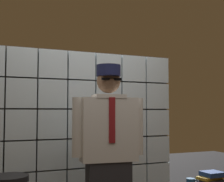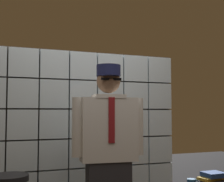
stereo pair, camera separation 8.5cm
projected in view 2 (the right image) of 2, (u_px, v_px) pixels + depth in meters
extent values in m
cube|color=silver|center=(110.00, 180.00, 3.61)|extent=(0.31, 0.08, 0.31)
cube|color=silver|center=(135.00, 178.00, 3.72)|extent=(0.31, 0.08, 0.31)
cube|color=silver|center=(160.00, 176.00, 3.84)|extent=(0.31, 0.08, 0.31)
cube|color=silver|center=(22.00, 156.00, 3.28)|extent=(0.31, 0.08, 0.31)
cube|color=silver|center=(53.00, 154.00, 3.39)|extent=(0.31, 0.08, 0.31)
cube|color=silver|center=(82.00, 153.00, 3.51)|extent=(0.31, 0.08, 0.31)
cube|color=silver|center=(110.00, 152.00, 3.63)|extent=(0.31, 0.08, 0.31)
cube|color=silver|center=(135.00, 150.00, 3.75)|extent=(0.31, 0.08, 0.31)
cube|color=silver|center=(159.00, 149.00, 3.86)|extent=(0.31, 0.08, 0.31)
cube|color=silver|center=(22.00, 124.00, 3.30)|extent=(0.31, 0.08, 0.31)
cube|color=silver|center=(53.00, 124.00, 3.42)|extent=(0.31, 0.08, 0.31)
cube|color=silver|center=(83.00, 124.00, 3.53)|extent=(0.31, 0.08, 0.31)
cube|color=silver|center=(110.00, 123.00, 3.65)|extent=(0.31, 0.08, 0.31)
cube|color=silver|center=(135.00, 123.00, 3.77)|extent=(0.31, 0.08, 0.31)
cube|color=silver|center=(159.00, 123.00, 3.89)|extent=(0.31, 0.08, 0.31)
cube|color=silver|center=(23.00, 93.00, 3.32)|extent=(0.31, 0.08, 0.31)
cube|color=silver|center=(54.00, 94.00, 3.44)|extent=(0.31, 0.08, 0.31)
cube|color=silver|center=(83.00, 95.00, 3.56)|extent=(0.31, 0.08, 0.31)
cube|color=silver|center=(110.00, 95.00, 3.67)|extent=(0.31, 0.08, 0.31)
cube|color=silver|center=(135.00, 96.00, 3.79)|extent=(0.31, 0.08, 0.31)
cube|color=silver|center=(159.00, 96.00, 3.91)|extent=(0.31, 0.08, 0.31)
cube|color=silver|center=(24.00, 63.00, 3.34)|extent=(0.31, 0.08, 0.31)
cube|color=silver|center=(54.00, 65.00, 3.46)|extent=(0.31, 0.08, 0.31)
cube|color=silver|center=(83.00, 66.00, 3.58)|extent=(0.31, 0.08, 0.31)
cube|color=silver|center=(110.00, 68.00, 3.69)|extent=(0.31, 0.08, 0.31)
cube|color=silver|center=(135.00, 69.00, 3.81)|extent=(0.31, 0.08, 0.31)
cube|color=silver|center=(159.00, 70.00, 3.93)|extent=(0.31, 0.08, 0.31)
cube|color=#38332D|center=(81.00, 138.00, 3.57)|extent=(2.32, 0.02, 1.99)
cube|color=silver|center=(108.00, 129.00, 2.90)|extent=(0.54, 0.28, 0.58)
cube|color=maroon|center=(112.00, 120.00, 2.79)|extent=(0.06, 0.02, 0.41)
cube|color=silver|center=(108.00, 97.00, 2.92)|extent=(0.31, 0.26, 0.04)
sphere|color=#846047|center=(109.00, 81.00, 2.93)|extent=(0.22, 0.22, 0.22)
ellipsoid|color=black|center=(110.00, 85.00, 2.88)|extent=(0.15, 0.09, 0.10)
cube|color=black|center=(111.00, 79.00, 2.83)|extent=(0.19, 0.03, 0.02)
cylinder|color=#191E47|center=(111.00, 75.00, 2.85)|extent=(0.18, 0.18, 0.01)
cylinder|color=#191E47|center=(109.00, 71.00, 2.93)|extent=(0.23, 0.23, 0.11)
cylinder|color=silver|center=(138.00, 126.00, 2.97)|extent=(0.11, 0.11, 0.54)
cylinder|color=silver|center=(78.00, 127.00, 2.83)|extent=(0.11, 0.11, 0.54)
cylinder|color=black|center=(9.00, 178.00, 2.68)|extent=(0.34, 0.34, 0.05)
cube|color=black|center=(214.00, 182.00, 2.94)|extent=(0.19, 0.19, 0.04)
cube|color=olive|center=(211.00, 178.00, 2.96)|extent=(0.26, 0.18, 0.03)
cube|color=navy|center=(213.00, 174.00, 2.96)|extent=(0.19, 0.17, 0.04)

